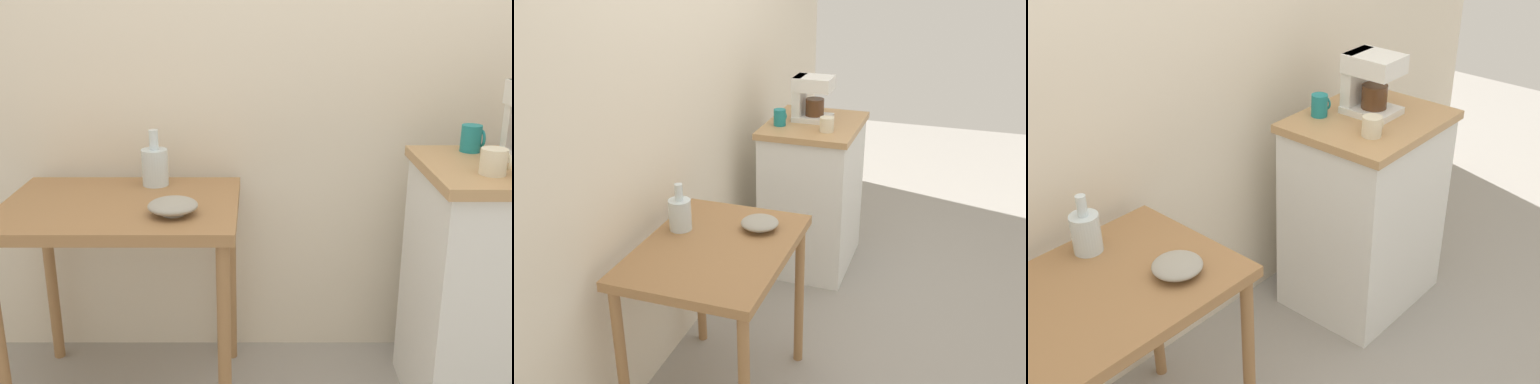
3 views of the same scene
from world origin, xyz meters
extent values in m
cube|color=beige|center=(0.10, 0.42, 1.40)|extent=(4.40, 0.10, 2.80)
cube|color=#9E7044|center=(-0.62, 0.02, 0.75)|extent=(0.80, 0.59, 0.04)
cylinder|color=#9E7044|center=(-0.26, -0.24, 0.37)|extent=(0.04, 0.04, 0.73)
cylinder|color=#9E7044|center=(-0.99, 0.27, 0.37)|extent=(0.04, 0.04, 0.73)
cylinder|color=#9E7044|center=(-0.26, 0.27, 0.37)|extent=(0.04, 0.04, 0.73)
cube|color=white|center=(0.72, -0.04, 0.44)|extent=(0.63, 0.50, 0.88)
cylinder|color=#9E998C|center=(-0.43, -0.10, 0.78)|extent=(0.07, 0.07, 0.01)
ellipsoid|color=#9E998C|center=(-0.43, -0.10, 0.80)|extent=(0.16, 0.16, 0.04)
cylinder|color=silver|center=(-0.53, 0.22, 0.84)|extent=(0.10, 0.10, 0.14)
cylinder|color=silver|center=(-0.53, 0.22, 0.94)|extent=(0.03, 0.03, 0.07)
cylinder|color=beige|center=(0.57, -0.15, 0.96)|extent=(0.08, 0.08, 0.08)
torus|color=beige|center=(0.61, -0.15, 0.96)|extent=(0.01, 0.06, 0.06)
cylinder|color=teal|center=(0.59, 0.14, 0.97)|extent=(0.07, 0.07, 0.09)
torus|color=teal|center=(0.63, 0.14, 0.97)|extent=(0.01, 0.06, 0.06)
camera|label=1|loc=(-0.16, -1.93, 1.44)|focal=42.36mm
camera|label=2|loc=(-2.62, -0.89, 1.94)|focal=42.59mm
camera|label=3|loc=(-1.52, -1.49, 2.03)|focal=47.33mm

